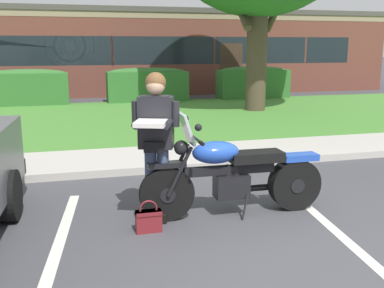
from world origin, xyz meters
The scene contains 13 objects.
ground_plane centered at (0.00, 0.00, 0.00)m, with size 140.00×140.00×0.00m, color #424247.
curb_strip centered at (0.00, 3.26, 0.06)m, with size 60.00×0.20×0.12m, color #B7B2A8.
concrete_walk centered at (0.00, 4.11, 0.04)m, with size 60.00×1.50×0.08m, color #B7B2A8.
grass_lawn centered at (0.00, 8.62, 0.03)m, with size 60.00×7.51×0.06m, color #478433.
stall_stripe_0 centered at (-2.12, 0.20, 0.00)m, with size 0.12×4.40×0.01m, color silver.
stall_stripe_1 centered at (0.85, 0.20, 0.00)m, with size 0.12×4.40×0.01m, color silver.
motorcycle centered at (0.04, 1.21, 0.49)m, with size 2.24×0.82×1.26m.
rider_person centered at (-0.95, 1.25, 1.01)m, with size 0.56×0.66×1.70m.
handbag centered at (-1.10, 0.95, 0.14)m, with size 0.28×0.13×0.36m.
hedge_left centered at (-3.26, 12.37, 0.65)m, with size 2.65×0.90×1.24m.
hedge_center_left centered at (0.78, 12.37, 0.65)m, with size 2.85×0.90×1.24m.
hedge_center_right centered at (4.83, 12.37, 0.65)m, with size 2.69×0.90×1.24m.
brick_building centered at (-0.24, 19.34, 1.75)m, with size 24.70×10.15×3.49m.
Camera 1 is at (-1.83, -3.60, 1.98)m, focal length 41.98 mm.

